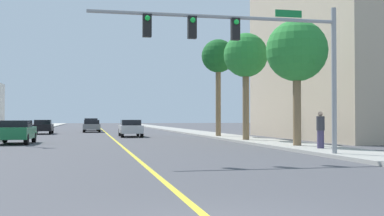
% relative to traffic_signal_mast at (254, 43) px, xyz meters
% --- Properties ---
extents(ground, '(192.00, 192.00, 0.00)m').
position_rel_traffic_signal_mast_xyz_m(ground, '(-4.40, 30.48, -4.43)').
color(ground, '#47474C').
extents(sidewalk_left, '(3.02, 168.00, 0.15)m').
position_rel_traffic_signal_mast_xyz_m(sidewalk_left, '(-13.29, 30.48, -4.36)').
color(sidewalk_left, '#B2ADA3').
rests_on(sidewalk_left, ground).
extents(sidewalk_right, '(3.02, 168.00, 0.15)m').
position_rel_traffic_signal_mast_xyz_m(sidewalk_right, '(4.49, 30.48, -4.36)').
color(sidewalk_right, '#9E9B93').
rests_on(sidewalk_right, ground).
extents(lane_marking_center, '(0.16, 144.00, 0.01)m').
position_rel_traffic_signal_mast_xyz_m(lane_marking_center, '(-4.40, 30.48, -4.43)').
color(lane_marking_center, yellow).
rests_on(lane_marking_center, ground).
extents(traffic_signal_mast, '(9.79, 0.36, 5.83)m').
position_rel_traffic_signal_mast_xyz_m(traffic_signal_mast, '(0.00, 0.00, 0.00)').
color(traffic_signal_mast, gray).
rests_on(traffic_signal_mast, sidewalk_right).
extents(palm_near, '(3.17, 3.17, 6.46)m').
position_rel_traffic_signal_mast_xyz_m(palm_near, '(4.26, 5.41, 0.52)').
color(palm_near, brown).
rests_on(palm_near, sidewalk_right).
extents(palm_mid, '(2.86, 2.86, 6.93)m').
position_rel_traffic_signal_mast_xyz_m(palm_mid, '(3.78, 12.16, 1.10)').
color(palm_mid, brown).
rests_on(palm_mid, sidewalk_right).
extents(palm_far, '(2.62, 2.62, 7.61)m').
position_rel_traffic_signal_mast_xyz_m(palm_far, '(3.77, 18.91, 1.84)').
color(palm_far, brown).
rests_on(palm_far, sidewalk_right).
extents(car_gray, '(1.90, 4.36, 1.33)m').
position_rel_traffic_signal_mast_xyz_m(car_gray, '(-5.84, 36.21, -3.73)').
color(car_gray, slate).
rests_on(car_gray, ground).
extents(car_white, '(1.89, 4.12, 1.51)m').
position_rel_traffic_signal_mast_xyz_m(car_white, '(-5.85, 42.62, -3.66)').
color(car_white, white).
rests_on(car_white, ground).
extents(car_silver, '(1.81, 4.61, 1.40)m').
position_rel_traffic_signal_mast_xyz_m(car_silver, '(-2.80, 22.38, -3.69)').
color(car_silver, '#BCBCC1').
rests_on(car_silver, ground).
extents(car_green, '(2.10, 4.11, 1.41)m').
position_rel_traffic_signal_mast_xyz_m(car_green, '(-10.52, 12.97, -3.69)').
color(car_green, '#196638').
rests_on(car_green, ground).
extents(car_black, '(1.80, 4.27, 1.37)m').
position_rel_traffic_signal_mast_xyz_m(car_black, '(-10.50, 31.00, -3.72)').
color(car_black, black).
rests_on(car_black, ground).
extents(pedestrian, '(0.38, 0.38, 1.71)m').
position_rel_traffic_signal_mast_xyz_m(pedestrian, '(4.34, 3.03, -3.43)').
color(pedestrian, '#3F3859').
rests_on(pedestrian, sidewalk_right).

